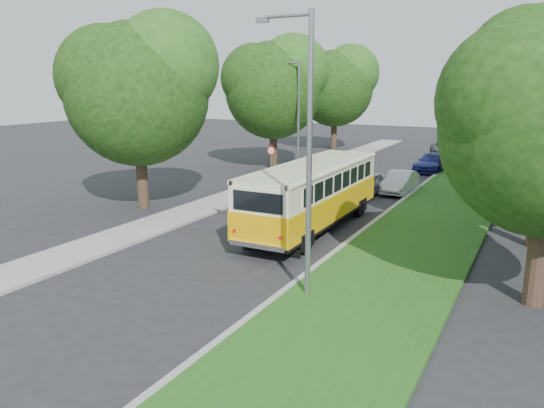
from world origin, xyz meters
The scene contains 13 objects.
ground centered at (0.00, 0.00, 0.00)m, with size 120.00×120.00×0.00m, color #242426.
curb centered at (3.60, 5.00, 0.07)m, with size 0.20×70.00×0.15m, color gray.
grass_verge centered at (5.95, 5.00, 0.07)m, with size 4.50×70.00×0.13m, color #245215.
sidewalk centered at (-4.80, 5.00, 0.06)m, with size 2.20×70.00×0.12m, color gray.
treeline centered at (3.15, 17.99, 5.93)m, with size 24.27×41.91×9.46m.
lamppost_near centered at (4.21, -2.50, 4.37)m, with size 1.71×0.16×8.00m.
lamppost_far centered at (-4.70, 16.00, 4.12)m, with size 1.71×0.16×7.50m.
warning_sign centered at (-4.50, 11.98, 1.71)m, with size 0.56×0.10×2.50m.
vintage_bus centered at (1.51, 4.30, 1.44)m, with size 2.49×9.68×2.88m, color #F8B007, non-canonical shape.
car_silver centered at (1.34, 12.33, 0.61)m, with size 1.44×3.58×1.22m, color #B1B2B6.
car_white centered at (2.84, 13.64, 0.61)m, with size 1.30×3.73×1.23m, color silver.
car_blue centered at (3.00, 22.00, 0.63)m, with size 1.75×4.31×1.25m, color navy.
car_grey centered at (2.91, 28.85, 0.72)m, with size 2.39×5.17×1.44m, color #595B61.
Camera 1 is at (10.11, -15.80, 6.14)m, focal length 35.00 mm.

